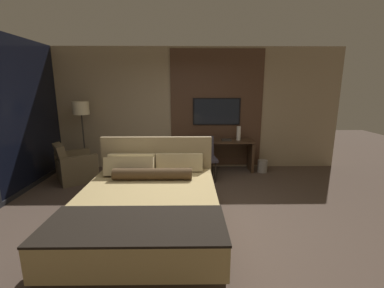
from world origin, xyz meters
The scene contains 11 objects.
ground_plane centered at (0.00, 0.00, 0.00)m, with size 16.00×16.00×0.00m, color #4C3D33.
wall_back_tv_panel centered at (0.09, 2.59, 1.40)m, with size 7.20×0.09×2.80m.
bed centered at (-0.47, -0.34, 0.33)m, with size 1.82×2.27×1.10m.
desk centered at (0.72, 2.30, 0.49)m, with size 1.63×0.53×0.72m.
tv centered at (0.72, 2.52, 1.35)m, with size 1.10×0.04×0.62m.
desk_chair centered at (0.39, 1.73, 0.53)m, with size 0.53×0.53×0.90m.
armchair_by_window centered at (-2.29, 1.66, 0.28)m, with size 0.99×1.00×0.81m.
floor_lamp centered at (-2.26, 2.15, 1.34)m, with size 0.34×0.34×1.60m.
vase_tall centered at (1.20, 2.26, 0.88)m, with size 0.09×0.09×0.32m.
book centered at (0.92, 2.22, 0.74)m, with size 0.22×0.15×0.03m.
waste_bin centered at (1.76, 2.14, 0.14)m, with size 0.22×0.22×0.28m.
Camera 1 is at (0.08, -3.46, 1.90)m, focal length 24.00 mm.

